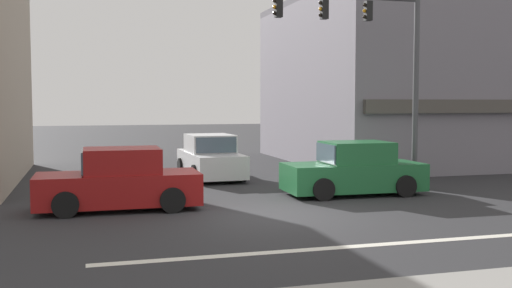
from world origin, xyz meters
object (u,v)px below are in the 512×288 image
(traffic_light_mast, at_px, (379,52))
(sedan_approaching_near, at_px, (354,171))
(sedan_crossing_rightbound, at_px, (119,182))
(sedan_parked_curbside, at_px, (210,158))

(traffic_light_mast, bearing_deg, sedan_approaching_near, -147.42)
(traffic_light_mast, bearing_deg, sedan_crossing_rightbound, -170.34)
(sedan_approaching_near, height_order, sedan_crossing_rightbound, same)
(sedan_approaching_near, bearing_deg, sedan_crossing_rightbound, -174.76)
(sedan_crossing_rightbound, bearing_deg, traffic_light_mast, 9.66)
(traffic_light_mast, xyz_separation_m, sedan_approaching_near, (-1.15, -0.73, -3.59))
(sedan_parked_curbside, xyz_separation_m, sedan_crossing_rightbound, (-3.55, -5.66, 0.00))
(traffic_light_mast, relative_size, sedan_parked_curbside, 1.49)
(sedan_parked_curbside, relative_size, sedan_crossing_rightbound, 1.01)
(traffic_light_mast, xyz_separation_m, sedan_crossing_rightbound, (-8.00, -1.36, -3.59))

